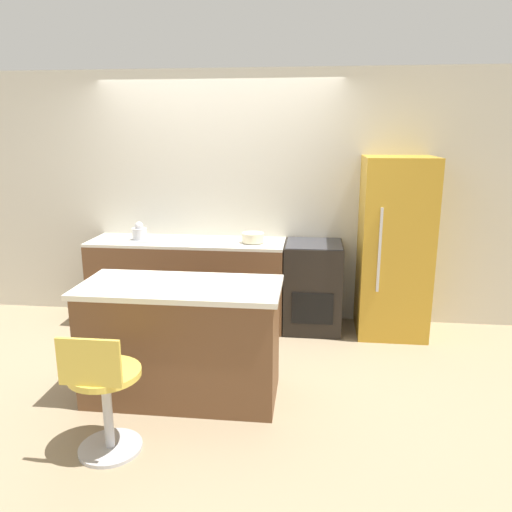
{
  "coord_description": "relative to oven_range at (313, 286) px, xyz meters",
  "views": [
    {
      "loc": [
        0.97,
        -4.58,
        1.99
      ],
      "look_at": [
        0.5,
        -0.43,
        0.94
      ],
      "focal_mm": 35.0,
      "sensor_mm": 36.0,
      "label": 1
    }
  ],
  "objects": [
    {
      "name": "kitchen_island",
      "position": [
        -0.98,
        -1.48,
        -0.0
      ],
      "size": [
        1.49,
        0.69,
        0.89
      ],
      "color": "brown",
      "rests_on": "ground_plane"
    },
    {
      "name": "stool_chair",
      "position": [
        -1.27,
        -2.24,
        -0.04
      ],
      "size": [
        0.45,
        0.45,
        0.85
      ],
      "color": "#B7B7BC",
      "rests_on": "ground_plane"
    },
    {
      "name": "refrigerator",
      "position": [
        0.78,
        -0.02,
        0.43
      ],
      "size": [
        0.67,
        0.64,
        1.76
      ],
      "color": "gold",
      "rests_on": "ground_plane"
    },
    {
      "name": "wall_back",
      "position": [
        -1.0,
        0.32,
        0.85
      ],
      "size": [
        8.0,
        0.06,
        2.6
      ],
      "color": "beige",
      "rests_on": "ground_plane"
    },
    {
      "name": "mixing_bowl",
      "position": [
        -0.61,
        -0.02,
        0.5
      ],
      "size": [
        0.22,
        0.22,
        0.09
      ],
      "color": "beige",
      "rests_on": "back_counter"
    },
    {
      "name": "back_counter",
      "position": [
        -1.3,
        0.0,
        -0.0
      ],
      "size": [
        2.01,
        0.58,
        0.9
      ],
      "color": "brown",
      "rests_on": "ground_plane"
    },
    {
      "name": "oven_range",
      "position": [
        0.0,
        0.0,
        0.0
      ],
      "size": [
        0.57,
        0.59,
        0.9
      ],
      "color": "black",
      "rests_on": "ground_plane"
    },
    {
      "name": "kettle",
      "position": [
        -1.79,
        -0.02,
        0.53
      ],
      "size": [
        0.15,
        0.15,
        0.18
      ],
      "color": "silver",
      "rests_on": "back_counter"
    },
    {
      "name": "ground_plane",
      "position": [
        -1.0,
        -0.31,
        -0.45
      ],
      "size": [
        14.0,
        14.0,
        0.0
      ],
      "primitive_type": "plane",
      "color": "#998466"
    }
  ]
}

